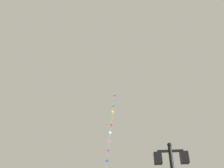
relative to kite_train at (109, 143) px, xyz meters
name	(u,v)px	position (x,y,z in m)	size (l,w,h in m)	color
kite_train	(109,143)	(0.00, 0.00, 0.00)	(0.54, 13.63, 20.93)	brown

